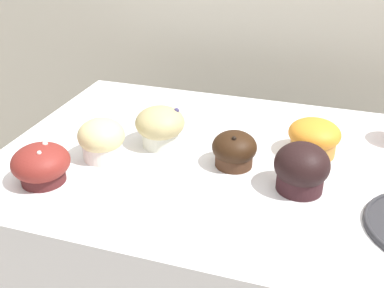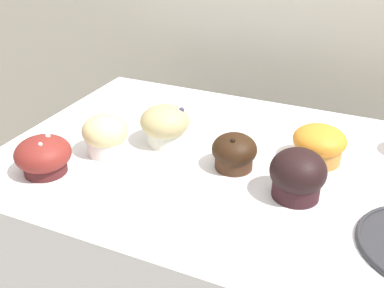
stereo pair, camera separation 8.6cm
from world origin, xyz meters
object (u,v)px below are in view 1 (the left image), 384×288
object	(u,v)px
muffin_front_center	(41,165)
muffin_back_center	(234,150)
muffin_front_right	(301,169)
muffin_back_left	(160,126)
muffin_back_right	(102,139)
muffin_front_left	(314,137)

from	to	relation	value
muffin_front_center	muffin_back_center	world-z (taller)	muffin_front_center
muffin_front_right	muffin_back_center	distance (m)	0.14
muffin_back_left	muffin_back_right	world-z (taller)	muffin_back_left
muffin_front_center	muffin_front_left	size ratio (longest dim) A/B	1.01
muffin_back_right	muffin_front_left	bearing A→B (deg)	19.59
muffin_back_left	muffin_front_right	distance (m)	0.31
muffin_front_center	muffin_front_left	distance (m)	0.53
muffin_back_right	muffin_back_center	size ratio (longest dim) A/B	1.07
muffin_back_center	muffin_back_left	bearing A→B (deg)	167.88
muffin_front_left	muffin_front_right	distance (m)	0.14
muffin_front_center	muffin_front_right	distance (m)	0.47
muffin_front_center	muffin_back_left	size ratio (longest dim) A/B	1.02
muffin_back_left	muffin_front_center	bearing A→B (deg)	-128.27
muffin_back_right	muffin_front_left	size ratio (longest dim) A/B	0.89
muffin_back_left	muffin_front_right	xyz separation A→B (m)	(0.30, -0.08, -0.00)
muffin_back_left	muffin_front_right	size ratio (longest dim) A/B	1.06
muffin_front_right	muffin_back_center	xyz separation A→B (m)	(-0.13, 0.05, -0.01)
muffin_front_left	muffin_back_center	distance (m)	0.17
muffin_back_right	muffin_front_left	distance (m)	0.43
muffin_front_right	muffin_back_center	bearing A→B (deg)	160.44
muffin_front_center	muffin_back_left	xyz separation A→B (m)	(0.16, 0.20, 0.01)
muffin_back_left	muffin_back_right	xyz separation A→B (m)	(-0.09, -0.09, -0.00)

